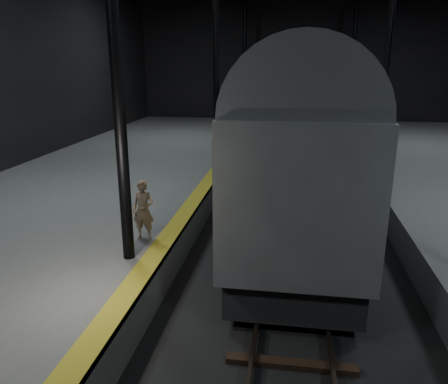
# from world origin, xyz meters

# --- Properties ---
(ground) EXTENTS (44.00, 44.00, 0.00)m
(ground) POSITION_xyz_m (0.00, 0.00, 0.00)
(ground) COLOR black
(ground) RESTS_ON ground
(platform_left) EXTENTS (9.00, 43.80, 1.00)m
(platform_left) POSITION_xyz_m (-7.50, 0.00, 0.50)
(platform_left) COLOR #535250
(platform_left) RESTS_ON ground
(tactile_strip) EXTENTS (0.50, 43.80, 0.01)m
(tactile_strip) POSITION_xyz_m (-3.25, 0.00, 1.00)
(tactile_strip) COLOR olive
(tactile_strip) RESTS_ON platform_left
(track) EXTENTS (2.40, 43.00, 0.24)m
(track) POSITION_xyz_m (0.00, 0.00, 0.07)
(track) COLOR #3F3328
(track) RESTS_ON ground
(train) EXTENTS (3.24, 21.64, 5.79)m
(train) POSITION_xyz_m (-0.00, 5.50, 3.23)
(train) COLOR #929599
(train) RESTS_ON ground
(woman) EXTENTS (0.58, 0.39, 1.55)m
(woman) POSITION_xyz_m (-3.80, -2.88, 1.77)
(woman) COLOR #9B7B5F
(woman) RESTS_ON platform_left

